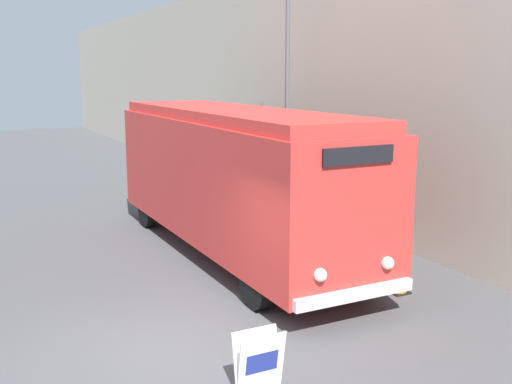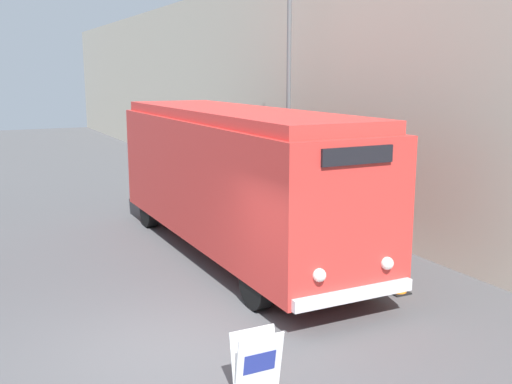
{
  "view_description": "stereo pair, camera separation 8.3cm",
  "coord_description": "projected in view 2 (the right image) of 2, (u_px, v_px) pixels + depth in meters",
  "views": [
    {
      "loc": [
        -2.72,
        -8.02,
        4.11
      ],
      "look_at": [
        2.34,
        1.87,
        1.91
      ],
      "focal_mm": 42.0,
      "sensor_mm": 36.0,
      "label": 1
    },
    {
      "loc": [
        -2.64,
        -8.06,
        4.11
      ],
      "look_at": [
        2.34,
        1.87,
        1.91
      ],
      "focal_mm": 42.0,
      "sensor_mm": 36.0,
      "label": 2
    }
  ],
  "objects": [
    {
      "name": "building_wall_right",
      "position": [
        265.0,
        89.0,
        20.07
      ],
      "size": [
        0.3,
        60.0,
        7.23
      ],
      "color": "beige",
      "rests_on": "ground_plane"
    },
    {
      "name": "ground_plane",
      "position": [
        173.0,
        351.0,
        9.03
      ],
      "size": [
        80.0,
        80.0,
        0.0
      ],
      "primitive_type": "plane",
      "color": "#4C4C4F"
    },
    {
      "name": "streetlamp",
      "position": [
        289.0,
        50.0,
        16.17
      ],
      "size": [
        0.36,
        0.36,
        7.48
      ],
      "color": "#595E60",
      "rests_on": "ground_plane"
    },
    {
      "name": "vintage_bus",
      "position": [
        234.0,
        174.0,
        13.64
      ],
      "size": [
        2.43,
        9.47,
        3.35
      ],
      "color": "black",
      "rests_on": "ground_plane"
    },
    {
      "name": "sign_board",
      "position": [
        257.0,
        362.0,
        7.85
      ],
      "size": [
        0.66,
        0.31,
        0.82
      ],
      "color": "gray",
      "rests_on": "ground_plane"
    },
    {
      "name": "traffic_cone",
      "position": [
        399.0,
        280.0,
        11.38
      ],
      "size": [
        0.36,
        0.36,
        0.52
      ],
      "color": "black",
      "rests_on": "ground_plane"
    }
  ]
}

